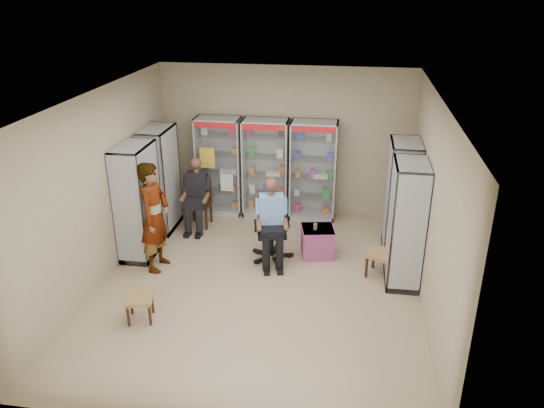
% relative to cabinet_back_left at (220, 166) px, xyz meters
% --- Properties ---
extents(floor, '(6.00, 6.00, 0.00)m').
position_rel_cabinet_back_left_xyz_m(floor, '(1.30, -2.73, -1.00)').
color(floor, tan).
rests_on(floor, ground).
extents(room_shell, '(5.02, 6.02, 3.01)m').
position_rel_cabinet_back_left_xyz_m(room_shell, '(1.30, -2.73, 0.97)').
color(room_shell, tan).
rests_on(room_shell, ground).
extents(cabinet_back_left, '(0.90, 0.50, 2.00)m').
position_rel_cabinet_back_left_xyz_m(cabinet_back_left, '(0.00, 0.00, 0.00)').
color(cabinet_back_left, '#9E9FA5').
rests_on(cabinet_back_left, floor).
extents(cabinet_back_mid, '(0.90, 0.50, 2.00)m').
position_rel_cabinet_back_left_xyz_m(cabinet_back_mid, '(0.95, 0.00, 0.00)').
color(cabinet_back_mid, '#A3A4AA').
rests_on(cabinet_back_mid, floor).
extents(cabinet_back_right, '(0.90, 0.50, 2.00)m').
position_rel_cabinet_back_left_xyz_m(cabinet_back_right, '(1.90, 0.00, 0.00)').
color(cabinet_back_right, silver).
rests_on(cabinet_back_right, floor).
extents(cabinet_right_far, '(0.90, 0.50, 2.00)m').
position_rel_cabinet_back_left_xyz_m(cabinet_right_far, '(3.53, -1.13, 0.00)').
color(cabinet_right_far, '#ADB1B5').
rests_on(cabinet_right_far, floor).
extents(cabinet_right_near, '(0.90, 0.50, 2.00)m').
position_rel_cabinet_back_left_xyz_m(cabinet_right_near, '(3.53, -2.23, 0.00)').
color(cabinet_right_near, silver).
rests_on(cabinet_right_near, floor).
extents(cabinet_left_far, '(0.90, 0.50, 2.00)m').
position_rel_cabinet_back_left_xyz_m(cabinet_left_far, '(-0.93, -0.93, 0.00)').
color(cabinet_left_far, '#B1B3B9').
rests_on(cabinet_left_far, floor).
extents(cabinet_left_near, '(0.90, 0.50, 2.00)m').
position_rel_cabinet_back_left_xyz_m(cabinet_left_near, '(-0.93, -2.03, 0.00)').
color(cabinet_left_near, '#A5A6AC').
rests_on(cabinet_left_near, floor).
extents(wooden_chair, '(0.42, 0.42, 0.94)m').
position_rel_cabinet_back_left_xyz_m(wooden_chair, '(-0.25, -0.73, -0.53)').
color(wooden_chair, '#322113').
rests_on(wooden_chair, floor).
extents(seated_customer, '(0.44, 0.60, 1.34)m').
position_rel_cabinet_back_left_xyz_m(seated_customer, '(-0.25, -0.78, -0.33)').
color(seated_customer, black).
rests_on(seated_customer, floor).
extents(office_chair, '(0.72, 0.72, 1.11)m').
position_rel_cabinet_back_left_xyz_m(office_chair, '(1.36, -1.83, -0.45)').
color(office_chair, black).
rests_on(office_chair, floor).
extents(seated_shopkeeper, '(0.60, 0.73, 1.41)m').
position_rel_cabinet_back_left_xyz_m(seated_shopkeeper, '(1.36, -1.88, -0.29)').
color(seated_shopkeeper, '#719DE0').
rests_on(seated_shopkeeper, floor).
extents(pink_trunk, '(0.63, 0.61, 0.52)m').
position_rel_cabinet_back_left_xyz_m(pink_trunk, '(2.13, -1.59, -0.74)').
color(pink_trunk, '#A54272').
rests_on(pink_trunk, floor).
extents(tea_glass, '(0.07, 0.07, 0.11)m').
position_rel_cabinet_back_left_xyz_m(tea_glass, '(2.09, -1.64, -0.43)').
color(tea_glass, '#601F08').
rests_on(tea_glass, pink_trunk).
extents(woven_stool_a, '(0.55, 0.55, 0.43)m').
position_rel_cabinet_back_left_xyz_m(woven_stool_a, '(3.20, -2.13, -0.79)').
color(woven_stool_a, '#9B6841').
rests_on(woven_stool_a, floor).
extents(woven_stool_b, '(0.46, 0.46, 0.38)m').
position_rel_cabinet_back_left_xyz_m(woven_stool_b, '(-0.22, -3.91, -0.81)').
color(woven_stool_b, '#9F8443').
rests_on(woven_stool_b, floor).
extents(standing_man, '(0.51, 0.72, 1.87)m').
position_rel_cabinet_back_left_xyz_m(standing_man, '(-0.48, -2.43, -0.07)').
color(standing_man, '#949497').
rests_on(standing_man, floor).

